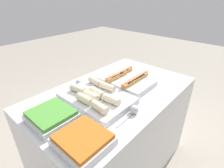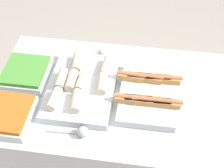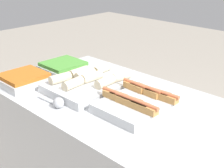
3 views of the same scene
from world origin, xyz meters
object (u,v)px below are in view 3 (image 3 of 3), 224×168
object	(u,v)px
tray_side_back	(63,67)
tray_side_front	(24,79)
tray_hotdogs	(139,101)
serving_spoon_near	(58,103)
tray_wraps	(91,83)
serving_spoon_far	(131,74)

from	to	relation	value
tray_side_back	tray_side_front	bearing A→B (deg)	-90.00
tray_hotdogs	tray_side_back	world-z (taller)	tray_hotdogs
tray_hotdogs	tray_side_front	world-z (taller)	tray_hotdogs
tray_side_front	serving_spoon_near	xyz separation A→B (m)	(0.41, -0.04, -0.01)
tray_hotdogs	tray_side_front	size ratio (longest dim) A/B	1.63
tray_wraps	serving_spoon_far	xyz separation A→B (m)	(0.07, 0.30, -0.01)
tray_hotdogs	tray_side_front	xyz separation A→B (m)	(-0.73, -0.26, -0.00)
serving_spoon_near	tray_wraps	bearing A→B (deg)	101.69
serving_spoon_near	serving_spoon_far	bearing A→B (deg)	89.65
tray_wraps	tray_side_back	xyz separation A→B (m)	(-0.35, 0.06, -0.00)
tray_wraps	serving_spoon_far	bearing A→B (deg)	77.67
tray_side_front	serving_spoon_near	bearing A→B (deg)	-6.04
tray_wraps	tray_side_back	world-z (taller)	tray_wraps
tray_side_front	tray_side_back	bearing A→B (deg)	90.00
tray_hotdogs	serving_spoon_near	distance (m)	0.44
serving_spoon_near	tray_hotdogs	bearing A→B (deg)	43.29
tray_side_front	tray_hotdogs	bearing A→B (deg)	19.37
tray_side_front	serving_spoon_far	xyz separation A→B (m)	(0.42, 0.56, -0.01)
tray_wraps	serving_spoon_far	world-z (taller)	tray_wraps
tray_wraps	serving_spoon_near	world-z (taller)	tray_wraps
tray_wraps	tray_side_front	distance (m)	0.43
tray_hotdogs	serving_spoon_far	size ratio (longest dim) A/B	1.93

